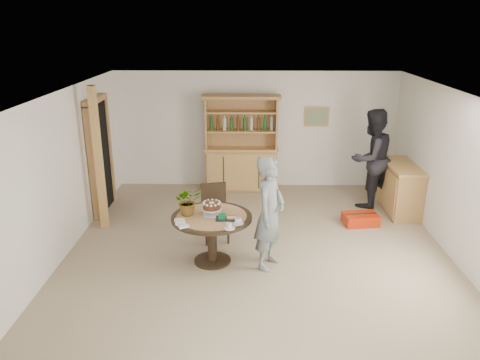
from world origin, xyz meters
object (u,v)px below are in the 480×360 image
Objects in this scene: sideboard at (401,188)px; dining_table at (212,225)px; adult_person at (371,159)px; teen_boy at (270,213)px; red_suitcase at (361,219)px; dining_chair at (215,208)px; hutch at (241,158)px.

sideboard is 3.99m from dining_table.
teen_boy is at bearing 17.90° from adult_person.
red_suitcase is (-0.86, -0.61, -0.37)m from sideboard.
adult_person is 1.32m from red_suitcase.
sideboard is 3.65m from dining_chair.
dining_chair is 0.56× the size of teen_boy.
adult_person is (2.91, 2.35, 0.36)m from dining_table.
teen_boy reaches higher than red_suitcase.
teen_boy is (0.85, -0.10, 0.24)m from dining_table.
dining_table reaches higher than red_suitcase.
hutch reaches higher than dining_chair.
hutch reaches higher than adult_person.
dining_chair is 2.69m from red_suitcase.
teen_boy is (0.87, -0.93, 0.31)m from dining_chair.
sideboard is 1.94× the size of red_suitcase.
red_suitcase is at bearing 37.80° from adult_person.
adult_person reaches higher than sideboard.
teen_boy is at bearing -6.71° from dining_table.
sideboard is 3.37m from teen_boy.
dining_table is (-3.43, -2.03, 0.13)m from sideboard.
teen_boy reaches higher than dining_table.
dining_chair reaches higher than red_suitcase.
dining_table is (-0.39, -3.27, -0.08)m from hutch.
adult_person is at bearing -15.80° from teen_boy.
sideboard reaches higher than red_suitcase.
dining_table is 0.83m from dining_chair.
sideboard is at bearing 116.04° from adult_person.
dining_chair is at bearing -99.44° from hutch.
hutch is 2.70m from adult_person.
dining_chair is at bearing -160.78° from sideboard.
dining_chair is at bearing 91.20° from dining_table.
dining_table is 0.89m from teen_boy.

